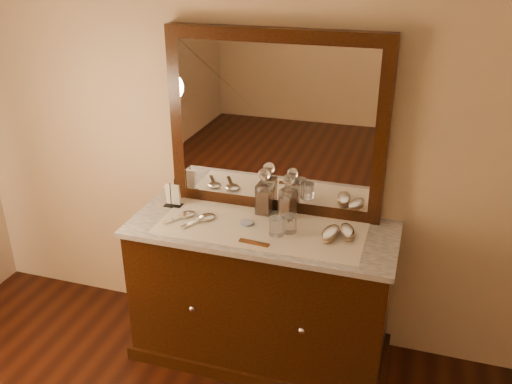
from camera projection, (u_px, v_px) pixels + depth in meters
The scene contains 18 objects.
dresser_cabinet at pixel (261, 295), 3.11m from camera, with size 1.40×0.55×0.82m, color black.
dresser_plinth at pixel (261, 346), 3.26m from camera, with size 1.46×0.59×0.08m, color black.
knob_left at pixel (192, 309), 2.93m from camera, with size 0.04×0.04×0.04m, color silver.
knob_right at pixel (302, 331), 2.76m from camera, with size 0.04×0.04×0.04m, color silver.
marble_top at pixel (262, 229), 2.93m from camera, with size 1.44×0.59×0.03m, color white.
mirror_frame at pixel (275, 124), 2.93m from camera, with size 1.20×0.08×1.00m, color black.
mirror_glass at pixel (274, 126), 2.90m from camera, with size 1.06×0.01×0.86m, color white.
lace_runner at pixel (261, 228), 2.91m from camera, with size 1.10×0.45×0.00m, color silver.
pin_dish at pixel (247, 223), 2.95m from camera, with size 0.07×0.07×0.01m, color silver.
comb at pixel (254, 243), 2.76m from camera, with size 0.16×0.03×0.01m, color brown.
napkin_rack at pixel (173, 196), 3.13m from camera, with size 0.10×0.07×0.15m.
decanter_left at pixel (264, 196), 3.03m from camera, with size 0.08×0.08×0.27m.
decanter_right at pixel (288, 200), 2.99m from camera, with size 0.10×0.10×0.25m.
brush_near at pixel (330, 234), 2.80m from camera, with size 0.10×0.18×0.05m.
brush_far at pixel (347, 232), 2.82m from camera, with size 0.11×0.17×0.04m.
hand_mirror_outer at pixel (184, 215), 3.02m from camera, with size 0.15×0.20×0.02m.
hand_mirror_inner at pixel (204, 218), 2.99m from camera, with size 0.16×0.22×0.02m.
tumblers at pixel (283, 225), 2.84m from camera, with size 0.14×0.13×0.09m.
Camera 1 is at (0.74, -0.51, 2.24)m, focal length 38.38 mm.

